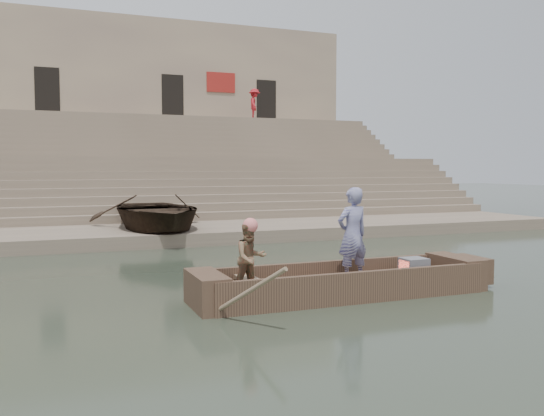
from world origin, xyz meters
TOP-DOWN VIEW (x-y plane):
  - ground at (0.00, 0.00)m, footprint 120.00×120.00m
  - lower_landing at (0.00, 8.00)m, footprint 32.00×4.00m
  - mid_landing at (0.00, 15.50)m, footprint 32.00×3.00m
  - upper_landing at (0.00, 22.50)m, footprint 32.00×3.00m
  - ghat_steps at (0.00, 17.19)m, footprint 32.00×11.00m
  - building_wall at (0.00, 26.50)m, footprint 32.00×5.07m
  - main_rowboat at (2.76, -1.43)m, footprint 5.00×1.30m
  - rowboat_trim at (2.97, -1.44)m, footprint 6.04×2.63m
  - standing_man at (3.06, -1.28)m, footprint 0.70×0.51m
  - rowing_man at (0.94, -1.56)m, footprint 0.66×0.55m
  - television at (4.32, -1.43)m, footprint 0.46×0.42m
  - beached_rowboat at (1.03, 7.85)m, footprint 3.90×5.40m
  - pedestrian at (9.45, 21.91)m, footprint 1.05×1.34m

SIDE VIEW (x-z plane):
  - ground at x=0.00m, z-range 0.00..0.00m
  - main_rowboat at x=2.76m, z-range 0.00..0.22m
  - lower_landing at x=0.00m, z-range 0.00..0.40m
  - rowboat_trim at x=2.97m, z-range -0.64..1.26m
  - television at x=4.32m, z-range 0.22..0.62m
  - rowing_man at x=0.94m, z-range 0.22..1.45m
  - beached_rowboat at x=1.03m, z-range 0.40..1.51m
  - standing_man at x=3.06m, z-range 0.22..2.00m
  - mid_landing at x=0.00m, z-range 0.00..2.80m
  - ghat_steps at x=0.00m, z-range -0.80..4.40m
  - upper_landing at x=0.00m, z-range 0.00..5.20m
  - building_wall at x=0.00m, z-range 0.00..11.20m
  - pedestrian at x=9.45m, z-range 5.20..7.03m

